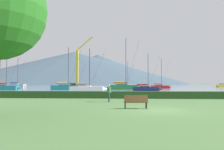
# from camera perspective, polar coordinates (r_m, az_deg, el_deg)

# --- Properties ---
(ground_plane) EXTENTS (1000.00, 1000.00, 0.00)m
(ground_plane) POSITION_cam_1_polar(r_m,az_deg,el_deg) (14.90, 11.30, -8.94)
(ground_plane) COLOR #517A42
(harbor_water) EXTENTS (320.00, 246.00, 0.00)m
(harbor_water) POSITION_cam_1_polar(r_m,az_deg,el_deg) (151.69, 4.62, -2.75)
(harbor_water) COLOR gray
(harbor_water) RESTS_ON ground_plane
(hedge_line) EXTENTS (80.00, 1.20, 0.81)m
(hedge_line) POSITION_cam_1_polar(r_m,az_deg,el_deg) (25.78, 8.14, -5.14)
(hedge_line) COLOR #284C23
(hedge_line) RESTS_ON ground_plane
(sailboat_slip_0) EXTENTS (8.46, 2.51, 11.68)m
(sailboat_slip_0) POSITION_cam_1_polar(r_m,az_deg,el_deg) (100.73, 3.85, -2.69)
(sailboat_slip_0) COLOR white
(sailboat_slip_0) RESTS_ON harbor_water
(sailboat_slip_1) EXTENTS (8.04, 2.99, 8.57)m
(sailboat_slip_1) POSITION_cam_1_polar(r_m,az_deg,el_deg) (62.02, -26.25, -2.92)
(sailboat_slip_1) COLOR #19707A
(sailboat_slip_1) RESTS_ON harbor_water
(sailboat_slip_2) EXTENTS (7.69, 2.82, 8.10)m
(sailboat_slip_2) POSITION_cam_1_polar(r_m,az_deg,el_deg) (102.00, -9.55, -2.71)
(sailboat_slip_2) COLOR black
(sailboat_slip_2) RESTS_ON harbor_water
(sailboat_slip_5) EXTENTS (9.28, 3.47, 14.04)m
(sailboat_slip_5) POSITION_cam_1_polar(r_m,az_deg,el_deg) (59.41, 3.14, -3.05)
(sailboat_slip_5) COLOR #236B38
(sailboat_slip_5) RESTS_ON harbor_water
(sailboat_slip_6) EXTENTS (6.74, 2.58, 9.24)m
(sailboat_slip_6) POSITION_cam_1_polar(r_m,az_deg,el_deg) (104.72, 27.14, -2.53)
(sailboat_slip_6) COLOR gold
(sailboat_slip_6) RESTS_ON harbor_water
(sailboat_slip_7) EXTENTS (6.83, 2.79, 8.45)m
(sailboat_slip_7) POSITION_cam_1_polar(r_m,az_deg,el_deg) (50.36, 8.97, -3.46)
(sailboat_slip_7) COLOR navy
(sailboat_slip_7) RESTS_ON harbor_water
(sailboat_slip_8) EXTENTS (7.79, 2.58, 8.82)m
(sailboat_slip_8) POSITION_cam_1_polar(r_m,az_deg,el_deg) (44.61, -6.47, -3.55)
(sailboat_slip_8) COLOR white
(sailboat_slip_8) RESTS_ON harbor_water
(sailboat_slip_9) EXTENTS (8.68, 3.37, 11.29)m
(sailboat_slip_9) POSITION_cam_1_polar(r_m,az_deg,el_deg) (58.80, -11.85, -3.09)
(sailboat_slip_9) COLOR #19707A
(sailboat_slip_9) RESTS_ON harbor_water
(sailboat_slip_10) EXTENTS (7.95, 3.28, 9.20)m
(sailboat_slip_10) POSITION_cam_1_polar(r_m,az_deg,el_deg) (77.82, -9.43, -2.90)
(sailboat_slip_10) COLOR black
(sailboat_slip_10) RESTS_ON harbor_water
(sailboat_slip_11) EXTENTS (7.02, 2.33, 9.99)m
(sailboat_slip_11) POSITION_cam_1_polar(r_m,az_deg,el_deg) (74.37, 12.47, -2.96)
(sailboat_slip_11) COLOR red
(sailboat_slip_11) RESTS_ON harbor_water
(sailboat_slip_12) EXTENTS (8.92, 2.80, 12.67)m
(sailboat_slip_12) POSITION_cam_1_polar(r_m,az_deg,el_deg) (101.79, -23.66, -2.49)
(sailboat_slip_12) COLOR #9E9EA3
(sailboat_slip_12) RESTS_ON harbor_water
(park_bench_near_path) EXTENTS (1.67, 0.60, 0.95)m
(park_bench_near_path) POSITION_cam_1_polar(r_m,az_deg,el_deg) (15.37, 6.24, -6.77)
(park_bench_near_path) COLOR brown
(park_bench_near_path) RESTS_ON ground_plane
(person_seated_viewer) EXTENTS (0.36, 0.57, 1.65)m
(person_seated_viewer) POSITION_cam_1_polar(r_m,az_deg,el_deg) (20.75, -0.79, -4.34)
(person_seated_viewer) COLOR #2D3347
(person_seated_viewer) RESTS_ON ground_plane
(dock_crane) EXTENTS (6.49, 2.00, 17.98)m
(dock_crane) POSITION_cam_1_polar(r_m,az_deg,el_deg) (76.82, -8.94, 1.00)
(dock_crane) COLOR #333338
(dock_crane) RESTS_ON ground_plane
(distant_hill_west_ridge) EXTENTS (234.38, 234.38, 45.51)m
(distant_hill_west_ridge) POSITION_cam_1_polar(r_m,az_deg,el_deg) (338.80, -3.76, 1.47)
(distant_hill_west_ridge) COLOR #425666
(distant_hill_west_ridge) RESTS_ON ground_plane
(distant_hill_central_peak) EXTENTS (331.53, 331.53, 48.37)m
(distant_hill_central_peak) POSITION_cam_1_polar(r_m,az_deg,el_deg) (331.39, -9.84, 1.82)
(distant_hill_central_peak) COLOR #425666
(distant_hill_central_peak) RESTS_ON ground_plane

